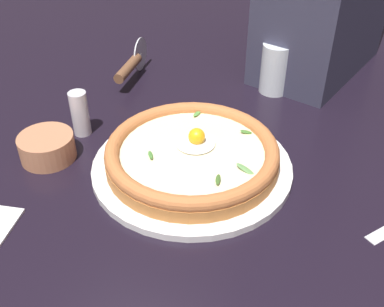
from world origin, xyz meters
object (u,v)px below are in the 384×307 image
object	(u,v)px
side_bowl	(47,147)
pizza_cutter	(131,64)
pizza	(192,153)
pepper_shaker	(80,113)
drinking_glass	(275,72)

from	to	relation	value
side_bowl	pizza_cutter	size ratio (longest dim) A/B	0.56
side_bowl	pizza	bearing A→B (deg)	16.81
side_bowl	pepper_shaker	size ratio (longest dim) A/B	1.11
pizza	side_bowl	bearing A→B (deg)	-163.19
pizza	side_bowl	distance (m)	0.25
side_bowl	drinking_glass	bearing A→B (deg)	53.86
pizza_cutter	pepper_shaker	distance (m)	0.22
pizza_cutter	pepper_shaker	size ratio (longest dim) A/B	1.97
side_bowl	drinking_glass	size ratio (longest dim) A/B	0.89
pizza_cutter	drinking_glass	distance (m)	0.31
pizza	side_bowl	xyz separation A→B (m)	(-0.24, -0.07, -0.01)
pepper_shaker	pizza	bearing A→B (deg)	-3.90
pizza	pizza_cutter	size ratio (longest dim) A/B	1.70
pizza	drinking_glass	distance (m)	0.32
drinking_glass	pepper_shaker	size ratio (longest dim) A/B	1.25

